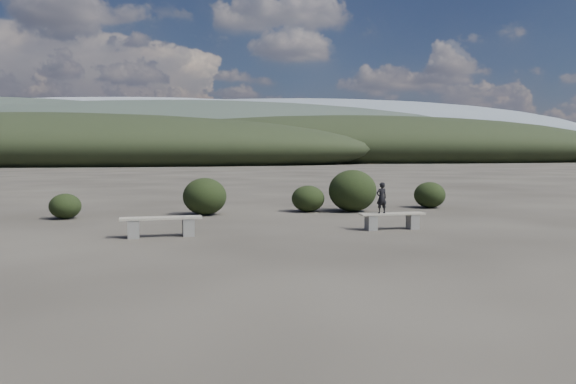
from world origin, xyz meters
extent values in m
plane|color=#2C2822|center=(0.00, 0.00, 0.00)|extent=(1200.00, 1200.00, 0.00)
cube|color=slate|center=(-3.19, 4.00, 0.22)|extent=(0.31, 0.40, 0.43)
cube|color=slate|center=(-1.90, 4.12, 0.22)|extent=(0.31, 0.40, 0.43)
cube|color=gray|center=(-2.55, 4.06, 0.46)|extent=(1.98, 0.59, 0.05)
cube|color=slate|center=(2.85, 4.38, 0.20)|extent=(0.27, 0.36, 0.40)
cube|color=slate|center=(4.04, 4.44, 0.20)|extent=(0.27, 0.36, 0.40)
cube|color=gray|center=(3.44, 4.41, 0.42)|extent=(1.80, 0.47, 0.05)
imported|color=black|center=(3.14, 4.39, 0.85)|extent=(0.33, 0.25, 0.82)
ellipsoid|color=black|center=(-5.71, 8.37, 0.39)|extent=(0.96, 0.96, 0.79)
ellipsoid|color=black|center=(-1.43, 8.79, 0.61)|extent=(1.43, 1.43, 1.22)
ellipsoid|color=black|center=(2.12, 9.23, 0.46)|extent=(1.14, 1.14, 0.91)
ellipsoid|color=black|center=(3.67, 9.06, 0.73)|extent=(1.66, 1.66, 1.45)
ellipsoid|color=black|center=(6.86, 9.86, 0.48)|extent=(1.16, 1.16, 0.96)
ellipsoid|color=black|center=(-25.00, 90.00, 2.70)|extent=(110.00, 40.00, 12.00)
ellipsoid|color=black|center=(35.00, 110.00, 3.15)|extent=(120.00, 44.00, 14.00)
ellipsoid|color=#2C362D|center=(0.00, 160.00, 5.40)|extent=(190.00, 64.00, 24.00)
ellipsoid|color=slate|center=(70.00, 300.00, 9.90)|extent=(340.00, 110.00, 44.00)
ellipsoid|color=gray|center=(-30.00, 400.00, 12.60)|extent=(460.00, 140.00, 56.00)
camera|label=1|loc=(-1.68, -9.79, 2.04)|focal=35.00mm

